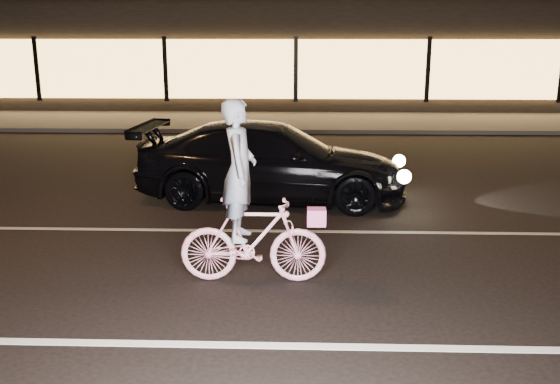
{
  "coord_description": "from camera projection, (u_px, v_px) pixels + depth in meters",
  "views": [
    {
      "loc": [
        0.18,
        -6.9,
        2.94
      ],
      "look_at": [
        -0.07,
        0.6,
        0.98
      ],
      "focal_mm": 40.0,
      "sensor_mm": 36.0,
      "label": 1
    }
  ],
  "objects": [
    {
      "name": "storefront",
      "position": [
        297.0,
        49.0,
        25.21
      ],
      "size": [
        25.4,
        8.42,
        4.2
      ],
      "color": "black",
      "rests_on": "ground"
    },
    {
      "name": "lane_stripe_near",
      "position": [
        280.0,
        346.0,
        5.97
      ],
      "size": [
        60.0,
        0.12,
        0.01
      ],
      "primitive_type": "cube",
      "color": "silver",
      "rests_on": "ground"
    },
    {
      "name": "cyclist",
      "position": [
        249.0,
        219.0,
        7.31
      ],
      "size": [
        1.74,
        0.6,
        2.19
      ],
      "rotation": [
        0.0,
        0.0,
        1.57
      ],
      "color": "#F33668",
      "rests_on": "ground"
    },
    {
      "name": "sedan",
      "position": [
        271.0,
        162.0,
        10.93
      ],
      "size": [
        4.86,
        2.32,
        1.37
      ],
      "rotation": [
        0.0,
        0.0,
        1.48
      ],
      "color": "black",
      "rests_on": "ground"
    },
    {
      "name": "sidewalk",
      "position": [
        295.0,
        122.0,
        19.97
      ],
      "size": [
        30.0,
        4.0,
        0.12
      ],
      "primitive_type": "cube",
      "color": "#383533",
      "rests_on": "ground"
    },
    {
      "name": "ground",
      "position": [
        284.0,
        284.0,
        7.42
      ],
      "size": [
        90.0,
        90.0,
        0.0
      ],
      "primitive_type": "plane",
      "color": "black",
      "rests_on": "ground"
    },
    {
      "name": "lane_stripe_far",
      "position": [
        288.0,
        231.0,
        9.35
      ],
      "size": [
        60.0,
        0.1,
        0.01
      ],
      "primitive_type": "cube",
      "color": "gray",
      "rests_on": "ground"
    }
  ]
}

